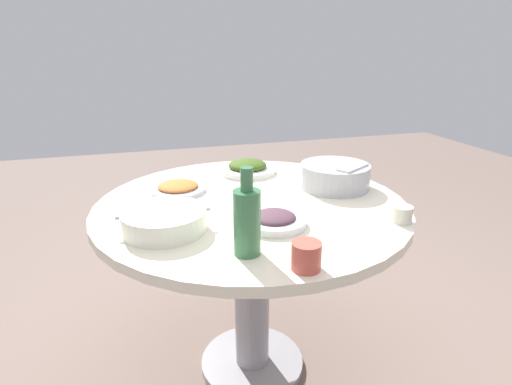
{
  "coord_description": "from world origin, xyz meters",
  "views": [
    {
      "loc": [
        1.34,
        -0.38,
        1.28
      ],
      "look_at": [
        0.03,
        0.01,
        0.79
      ],
      "focal_mm": 28.64,
      "sensor_mm": 36.0,
      "label": 1
    }
  ],
  "objects": [
    {
      "name": "tea_cup_far",
      "position": [
        0.32,
        0.41,
        0.77
      ],
      "size": [
        0.07,
        0.07,
        0.05
      ],
      "primitive_type": "cylinder",
      "color": "silver",
      "rests_on": "round_dining_table"
    },
    {
      "name": "dish_eggplant",
      "position": [
        0.22,
        0.01,
        0.76
      ],
      "size": [
        0.2,
        0.2,
        0.04
      ],
      "color": "white",
      "rests_on": "round_dining_table"
    },
    {
      "name": "ground",
      "position": [
        0.0,
        0.0,
        0.0
      ],
      "size": [
        8.0,
        8.0,
        0.0
      ],
      "primitive_type": "plane",
      "color": "#7B675D"
    },
    {
      "name": "rice_bowl",
      "position": [
        -0.06,
        0.36,
        0.8
      ],
      "size": [
        0.28,
        0.28,
        0.11
      ],
      "color": "#B2B5BA",
      "rests_on": "round_dining_table"
    },
    {
      "name": "soup_bowl",
      "position": [
        0.16,
        -0.32,
        0.78
      ],
      "size": [
        0.26,
        0.28,
        0.07
      ],
      "color": "white",
      "rests_on": "round_dining_table"
    },
    {
      "name": "green_bottle",
      "position": [
        0.38,
        -0.12,
        0.85
      ],
      "size": [
        0.07,
        0.07,
        0.25
      ],
      "color": "#397549",
      "rests_on": "round_dining_table"
    },
    {
      "name": "dish_tofu_braise",
      "position": [
        -0.19,
        -0.24,
        0.76
      ],
      "size": [
        0.21,
        0.21,
        0.04
      ],
      "color": "silver",
      "rests_on": "round_dining_table"
    },
    {
      "name": "round_dining_table",
      "position": [
        0.0,
        0.0,
        0.59
      ],
      "size": [
        1.13,
        1.13,
        0.75
      ],
      "color": "#99999E",
      "rests_on": "ground"
    },
    {
      "name": "tea_cup_near",
      "position": [
        0.5,
        -0.0,
        0.78
      ],
      "size": [
        0.08,
        0.08,
        0.07
      ],
      "primitive_type": "cylinder",
      "color": "#C85343",
      "rests_on": "round_dining_table"
    },
    {
      "name": "dish_greens",
      "position": [
        -0.35,
        0.08,
        0.77
      ],
      "size": [
        0.25,
        0.25,
        0.06
      ],
      "color": "white",
      "rests_on": "round_dining_table"
    }
  ]
}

